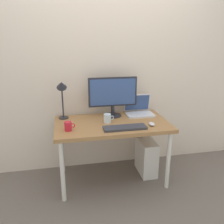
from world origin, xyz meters
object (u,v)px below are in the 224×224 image
desk (112,128)px  coffee_mug (68,126)px  glass_cup (108,118)px  monitor (113,94)px  laptop (139,109)px  mouse (152,124)px  desk_lamp (62,91)px  computer_tower (146,157)px  keyboard (125,128)px

desk → coffee_mug: coffee_mug is taller
coffee_mug → glass_cup: (0.42, 0.16, 0.00)m
desk → monitor: size_ratio=2.19×
monitor → coffee_mug: bearing=-145.3°
laptop → glass_cup: laptop is taller
monitor → mouse: monitor is taller
desk_lamp → computer_tower: 1.27m
monitor → mouse: size_ratio=6.25×
desk → coffee_mug: (-0.47, -0.15, 0.11)m
mouse → desk: bearing=155.8°
monitor → keyboard: (0.04, -0.43, -0.25)m
monitor → keyboard: monitor is taller
desk_lamp → coffee_mug: 0.46m
laptop → desk_lamp: bearing=-179.1°
coffee_mug → desk_lamp: bearing=96.7°
desk → glass_cup: (-0.05, 0.01, 0.11)m
keyboard → glass_cup: size_ratio=3.88×
computer_tower → desk: bearing=-172.5°
desk → desk_lamp: size_ratio=2.67×
desk → keyboard: bearing=-66.6°
mouse → monitor: bearing=130.6°
computer_tower → desk_lamp: bearing=170.4°
laptop → desk_lamp: 0.93m
keyboard → coffee_mug: bearing=173.6°
desk → laptop: 0.46m
desk → keyboard: keyboard is taller
keyboard → computer_tower: keyboard is taller
monitor → glass_cup: size_ratio=4.96×
monitor → desk_lamp: same height
glass_cup → monitor: bearing=64.0°
monitor → laptop: monitor is taller
monitor → coffee_mug: size_ratio=5.28×
monitor → glass_cup: 0.32m
mouse → desk_lamp: bearing=156.5°
desk_lamp → computer_tower: desk_lamp is taller
desk_lamp → monitor: bearing=-0.1°
monitor → coffee_mug: monitor is taller
coffee_mug → mouse: bearing=-1.9°
keyboard → coffee_mug: size_ratio=4.13×
keyboard → monitor: bearing=95.0°
coffee_mug → keyboard: bearing=-6.4°
desk → coffee_mug: size_ratio=11.57×
desk → keyboard: (0.09, -0.21, 0.08)m
glass_cup → desk: bearing=-10.7°
desk → monitor: 0.40m
desk → keyboard: 0.24m
laptop → mouse: (0.01, -0.41, -0.04)m
laptop → glass_cup: 0.48m
desk → mouse: mouse is taller
glass_cup → computer_tower: 0.73m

